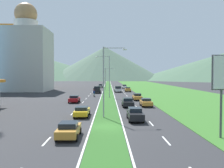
# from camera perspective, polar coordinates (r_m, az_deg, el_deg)

# --- Properties ---
(ground_plane) EXTENTS (600.00, 600.00, 0.00)m
(ground_plane) POSITION_cam_1_polar(r_m,az_deg,el_deg) (26.35, -1.19, -10.17)
(ground_plane) COLOR #2D2D30
(grass_median) EXTENTS (3.20, 240.00, 0.06)m
(grass_median) POSITION_cam_1_polar(r_m,az_deg,el_deg) (85.92, -0.97, -1.54)
(grass_median) COLOR #2D6023
(grass_median) RESTS_ON ground_plane
(grass_verge_right) EXTENTS (24.00, 240.00, 0.06)m
(grass_verge_right) POSITION_cam_1_polar(r_m,az_deg,el_deg) (88.32, 12.52, -1.49)
(grass_verge_right) COLOR #387028
(grass_verge_right) RESTS_ON ground_plane
(lane_dash_left_2) EXTENTS (0.16, 2.80, 0.01)m
(lane_dash_left_2) POSITION_cam_1_polar(r_m,az_deg,el_deg) (21.65, -15.25, -12.97)
(lane_dash_left_2) COLOR silver
(lane_dash_left_2) RESTS_ON ground_plane
(lane_dash_left_3) EXTENTS (0.16, 2.80, 0.01)m
(lane_dash_left_3) POSITION_cam_1_polar(r_m,az_deg,el_deg) (28.55, -11.59, -9.24)
(lane_dash_left_3) COLOR silver
(lane_dash_left_3) RESTS_ON ground_plane
(lane_dash_left_4) EXTENTS (0.16, 2.80, 0.01)m
(lane_dash_left_4) POSITION_cam_1_polar(r_m,az_deg,el_deg) (35.58, -9.41, -6.94)
(lane_dash_left_4) COLOR silver
(lane_dash_left_4) RESTS_ON ground_plane
(lane_dash_left_5) EXTENTS (0.16, 2.80, 0.01)m
(lane_dash_left_5) POSITION_cam_1_polar(r_m,az_deg,el_deg) (42.69, -7.96, -5.41)
(lane_dash_left_5) COLOR silver
(lane_dash_left_5) RESTS_ON ground_plane
(lane_dash_left_6) EXTENTS (0.16, 2.80, 0.01)m
(lane_dash_left_6) POSITION_cam_1_polar(r_m,az_deg,el_deg) (49.84, -6.93, -4.31)
(lane_dash_left_6) COLOR silver
(lane_dash_left_6) RESTS_ON ground_plane
(lane_dash_left_7) EXTENTS (0.16, 2.80, 0.01)m
(lane_dash_left_7) POSITION_cam_1_polar(r_m,az_deg,el_deg) (57.01, -6.16, -3.48)
(lane_dash_left_7) COLOR silver
(lane_dash_left_7) RESTS_ON ground_plane
(lane_dash_left_8) EXTENTS (0.16, 2.80, 0.01)m
(lane_dash_left_8) POSITION_cam_1_polar(r_m,az_deg,el_deg) (64.20, -5.57, -2.84)
(lane_dash_left_8) COLOR silver
(lane_dash_left_8) RESTS_ON ground_plane
(lane_dash_left_9) EXTENTS (0.16, 2.80, 0.01)m
(lane_dash_left_9) POSITION_cam_1_polar(r_m,az_deg,el_deg) (71.41, -5.09, -2.33)
(lane_dash_left_9) COLOR silver
(lane_dash_left_9) RESTS_ON ground_plane
(lane_dash_left_10) EXTENTS (0.16, 2.80, 0.01)m
(lane_dash_left_10) POSITION_cam_1_polar(r_m,az_deg,el_deg) (78.62, -4.70, -1.91)
(lane_dash_left_10) COLOR silver
(lane_dash_left_10) RESTS_ON ground_plane
(lane_dash_left_11) EXTENTS (0.16, 2.80, 0.01)m
(lane_dash_left_11) POSITION_cam_1_polar(r_m,az_deg,el_deg) (85.84, -4.38, -1.56)
(lane_dash_left_11) COLOR silver
(lane_dash_left_11) RESTS_ON ground_plane
(lane_dash_left_12) EXTENTS (0.16, 2.80, 0.01)m
(lane_dash_left_12) POSITION_cam_1_polar(r_m,az_deg,el_deg) (93.06, -4.11, -1.27)
(lane_dash_left_12) COLOR silver
(lane_dash_left_12) RESTS_ON ground_plane
(lane_dash_left_13) EXTENTS (0.16, 2.80, 0.01)m
(lane_dash_left_13) POSITION_cam_1_polar(r_m,az_deg,el_deg) (100.29, -3.88, -1.02)
(lane_dash_left_13) COLOR silver
(lane_dash_left_13) RESTS_ON ground_plane
(lane_dash_right_2) EXTENTS (0.16, 2.80, 0.01)m
(lane_dash_right_2) POSITION_cam_1_polar(r_m,az_deg,el_deg) (21.59, 12.76, -13.00)
(lane_dash_right_2) COLOR silver
(lane_dash_right_2) RESTS_ON ground_plane
(lane_dash_right_3) EXTENTS (0.16, 2.80, 0.01)m
(lane_dash_right_3) POSITION_cam_1_polar(r_m,az_deg,el_deg) (28.50, 9.28, -9.24)
(lane_dash_right_3) COLOR silver
(lane_dash_right_3) RESTS_ON ground_plane
(lane_dash_right_4) EXTENTS (0.16, 2.80, 0.01)m
(lane_dash_right_4) POSITION_cam_1_polar(r_m,az_deg,el_deg) (35.54, 7.20, -6.94)
(lane_dash_right_4) COLOR silver
(lane_dash_right_4) RESTS_ON ground_plane
(lane_dash_right_5) EXTENTS (0.16, 2.80, 0.01)m
(lane_dash_right_5) POSITION_cam_1_polar(r_m,az_deg,el_deg) (42.66, 5.83, -5.40)
(lane_dash_right_5) COLOR silver
(lane_dash_right_5) RESTS_ON ground_plane
(lane_dash_right_6) EXTENTS (0.16, 2.80, 0.01)m
(lane_dash_right_6) POSITION_cam_1_polar(r_m,az_deg,el_deg) (49.81, 4.85, -4.30)
(lane_dash_right_6) COLOR silver
(lane_dash_right_6) RESTS_ON ground_plane
(lane_dash_right_7) EXTENTS (0.16, 2.80, 0.01)m
(lane_dash_right_7) POSITION_cam_1_polar(r_m,az_deg,el_deg) (56.99, 4.12, -3.48)
(lane_dash_right_7) COLOR silver
(lane_dash_right_7) RESTS_ON ground_plane
(lane_dash_right_8) EXTENTS (0.16, 2.80, 0.01)m
(lane_dash_right_8) POSITION_cam_1_polar(r_m,az_deg,el_deg) (64.18, 3.56, -2.84)
(lane_dash_right_8) COLOR silver
(lane_dash_right_8) RESTS_ON ground_plane
(lane_dash_right_9) EXTENTS (0.16, 2.80, 0.01)m
(lane_dash_right_9) POSITION_cam_1_polar(r_m,az_deg,el_deg) (71.39, 3.11, -2.33)
(lane_dash_right_9) COLOR silver
(lane_dash_right_9) RESTS_ON ground_plane
(lane_dash_right_10) EXTENTS (0.16, 2.80, 0.01)m
(lane_dash_right_10) POSITION_cam_1_polar(r_m,az_deg,el_deg) (78.60, 2.74, -1.91)
(lane_dash_right_10) COLOR silver
(lane_dash_right_10) RESTS_ON ground_plane
(lane_dash_right_11) EXTENTS (0.16, 2.80, 0.01)m
(lane_dash_right_11) POSITION_cam_1_polar(r_m,az_deg,el_deg) (85.82, 2.43, -1.56)
(lane_dash_right_11) COLOR silver
(lane_dash_right_11) RESTS_ON ground_plane
(lane_dash_right_12) EXTENTS (0.16, 2.80, 0.01)m
(lane_dash_right_12) POSITION_cam_1_polar(r_m,az_deg,el_deg) (93.05, 2.18, -1.27)
(lane_dash_right_12) COLOR silver
(lane_dash_right_12) RESTS_ON ground_plane
(lane_dash_right_13) EXTENTS (0.16, 2.80, 0.01)m
(lane_dash_right_13) POSITION_cam_1_polar(r_m,az_deg,el_deg) (100.27, 1.95, -1.02)
(lane_dash_right_13) COLOR silver
(lane_dash_right_13) RESTS_ON ground_plane
(edge_line_median_left) EXTENTS (0.16, 240.00, 0.01)m
(edge_line_median_left) POSITION_cam_1_polar(r_m,az_deg,el_deg) (85.94, -2.14, -1.55)
(edge_line_median_left) COLOR silver
(edge_line_median_left) RESTS_ON ground_plane
(edge_line_median_right) EXTENTS (0.16, 240.00, 0.01)m
(edge_line_median_right) POSITION_cam_1_polar(r_m,az_deg,el_deg) (85.94, 0.19, -1.55)
(edge_line_median_right) COLOR silver
(edge_line_median_right) RESTS_ON ground_plane
(domed_building) EXTENTS (15.74, 15.74, 30.71)m
(domed_building) POSITION_cam_1_polar(r_m,az_deg,el_deg) (89.86, -19.66, 6.38)
(domed_building) COLOR beige
(domed_building) RESTS_ON ground_plane
(midrise_colored) EXTENTS (15.46, 15.46, 26.05)m
(midrise_colored) POSITION_cam_1_polar(r_m,az_deg,el_deg) (111.49, -20.65, 5.86)
(midrise_colored) COLOR orange
(midrise_colored) RESTS_ON ground_plane
(hill_far_left) EXTENTS (214.07, 214.07, 31.87)m
(hill_far_left) POSITION_cam_1_polar(r_m,az_deg,el_deg) (319.82, -18.64, 3.94)
(hill_far_left) COLOR #47664C
(hill_far_left) RESTS_ON ground_plane
(hill_far_center) EXTENTS (134.95, 134.95, 37.54)m
(hill_far_center) POSITION_cam_1_polar(r_m,az_deg,el_deg) (276.03, -1.68, 4.94)
(hill_far_center) COLOR #516B56
(hill_far_center) RESTS_ON ground_plane
(street_lamp_near) EXTENTS (3.14, 0.28, 9.28)m
(street_lamp_near) POSITION_cam_1_polar(r_m,az_deg,el_deg) (31.28, -1.39, 1.68)
(street_lamp_near) COLOR #99999E
(street_lamp_near) RESTS_ON ground_plane
(street_lamp_mid) EXTENTS (3.47, 0.38, 10.26)m
(street_lamp_mid) POSITION_cam_1_polar(r_m,az_deg,el_deg) (58.71, -0.98, 2.46)
(street_lamp_mid) COLOR #99999E
(street_lamp_mid) RESTS_ON ground_plane
(street_lamp_far) EXTENTS (3.38, 0.48, 8.06)m
(street_lamp_far) POSITION_cam_1_polar(r_m,az_deg,el_deg) (86.14, -1.27, 1.61)
(street_lamp_far) COLOR #99999E
(street_lamp_far) RESTS_ON ground_plane
(car_0) EXTENTS (1.92, 4.12, 1.43)m
(car_0) POSITION_cam_1_polar(r_m,az_deg,el_deg) (22.23, -10.22, -10.59)
(car_0) COLOR #C6842D
(car_0) RESTS_ON ground_plane
(car_1) EXTENTS (1.89, 4.53, 1.60)m
(car_1) POSITION_cam_1_polar(r_m,az_deg,el_deg) (104.56, -2.74, -0.44)
(car_1) COLOR slate
(car_1) RESTS_ON ground_plane
(car_2) EXTENTS (1.98, 4.60, 1.36)m
(car_2) POSITION_cam_1_polar(r_m,az_deg,el_deg) (32.90, -7.16, -6.44)
(car_2) COLOR yellow
(car_2) RESTS_ON ground_plane
(car_3) EXTENTS (1.96, 4.09, 1.42)m
(car_3) POSITION_cam_1_polar(r_m,az_deg,el_deg) (43.38, 8.09, -4.31)
(car_3) COLOR #C6842D
(car_3) RESTS_ON ground_plane
(car_4) EXTENTS (1.88, 4.73, 1.57)m
(car_4) POSITION_cam_1_polar(r_m,az_deg,el_deg) (30.01, 5.50, -7.10)
(car_4) COLOR black
(car_4) RESTS_ON ground_plane
(car_5) EXTENTS (1.88, 4.20, 1.47)m
(car_5) POSITION_cam_1_polar(r_m,az_deg,el_deg) (80.44, 3.78, -1.27)
(car_5) COLOR #C6842D
(car_5) RESTS_ON ground_plane
(car_6) EXTENTS (1.89, 4.47, 1.61)m
(car_6) POSITION_cam_1_polar(r_m,az_deg,el_deg) (98.43, 2.96, -0.61)
(car_6) COLOR silver
(car_6) RESTS_ON ground_plane
(car_7) EXTENTS (2.00, 4.54, 1.56)m
(car_7) POSITION_cam_1_polar(r_m,az_deg,el_deg) (42.43, 3.77, -4.37)
(car_7) COLOR black
(car_7) RESTS_ON ground_plane
(car_8) EXTENTS (2.04, 4.05, 1.47)m
(car_8) POSITION_cam_1_polar(r_m,az_deg,el_deg) (49.19, -8.96, -3.53)
(car_8) COLOR maroon
(car_8) RESTS_ON ground_plane
(car_9) EXTENTS (1.95, 4.18, 1.50)m
(car_9) POSITION_cam_1_polar(r_m,az_deg,el_deg) (53.62, 6.03, -3.03)
(car_9) COLOR #C6842D
(car_9) RESTS_ON ground_plane
(pickup_truck_0) EXTENTS (2.18, 5.40, 2.00)m
(pickup_truck_0) POSITION_cam_1_polar(r_m,az_deg,el_deg) (74.75, -3.57, -1.37)
(pickup_truck_0) COLOR black
(pickup_truck_0) RESTS_ON ground_plane
(pickup_truck_1) EXTENTS (2.18, 5.40, 2.00)m
(pickup_truck_1) POSITION_cam_1_polar(r_m,az_deg,el_deg) (78.03, 1.40, -1.22)
(pickup_truck_1) COLOR silver
(pickup_truck_1) RESTS_ON ground_plane
(motorcycle_rider) EXTENTS (0.36, 2.00, 1.80)m
(motorcycle_rider) POSITION_cam_1_polar(r_m,az_deg,el_deg) (61.97, -4.28, -2.33)
(motorcycle_rider) COLOR black
(motorcycle_rider) RESTS_ON ground_plane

